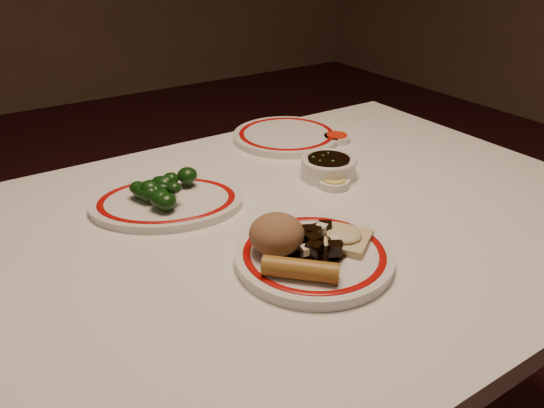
{
  "coord_description": "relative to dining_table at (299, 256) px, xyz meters",
  "views": [
    {
      "loc": [
        -0.51,
        -0.68,
        1.22
      ],
      "look_at": [
        -0.07,
        -0.02,
        0.8
      ],
      "focal_mm": 35.0,
      "sensor_mm": 36.0,
      "label": 1
    }
  ],
  "objects": [
    {
      "name": "rice_mound",
      "position": [
        -0.12,
        -0.1,
        0.14
      ],
      "size": [
        0.09,
        0.09,
        0.06
      ],
      "primitive_type": "ellipsoid",
      "color": "#8D6242",
      "rests_on": "main_plate"
    },
    {
      "name": "main_plate",
      "position": [
        -0.07,
        -0.14,
        0.1
      ],
      "size": [
        0.28,
        0.28,
        0.02
      ],
      "color": "silver",
      "rests_on": "dining_table"
    },
    {
      "name": "dining_table",
      "position": [
        0.0,
        0.0,
        0.0
      ],
      "size": [
        1.2,
        0.9,
        0.75
      ],
      "color": "white",
      "rests_on": "ground"
    },
    {
      "name": "broccoli_pile",
      "position": [
        -0.2,
        0.16,
        0.13
      ],
      "size": [
        0.13,
        0.11,
        0.05
      ],
      "color": "#23471C",
      "rests_on": "broccoli_plate"
    },
    {
      "name": "spring_roll",
      "position": [
        -0.13,
        -0.18,
        0.12
      ],
      "size": [
        0.1,
        0.1,
        0.03
      ],
      "primitive_type": "cylinder",
      "rotation": [
        1.57,
        0.0,
        0.79
      ],
      "color": "#A06F27",
      "rests_on": "main_plate"
    },
    {
      "name": "stirfry_heap",
      "position": [
        -0.06,
        -0.12,
        0.12
      ],
      "size": [
        0.12,
        0.13,
        0.03
      ],
      "color": "black",
      "rests_on": "main_plate"
    },
    {
      "name": "broccoli_plate",
      "position": [
        -0.19,
        0.16,
        0.1
      ],
      "size": [
        0.35,
        0.33,
        0.02
      ],
      "color": "silver",
      "rests_on": "dining_table"
    },
    {
      "name": "fried_wonton",
      "position": [
        -0.02,
        -0.14,
        0.12
      ],
      "size": [
        0.11,
        0.11,
        0.02
      ],
      "color": "#CABE8F",
      "rests_on": "main_plate"
    },
    {
      "name": "sweet_sour_dish",
      "position": [
        0.29,
        0.25,
        0.1
      ],
      "size": [
        0.06,
        0.06,
        0.02
      ],
      "color": "silver",
      "rests_on": "dining_table"
    },
    {
      "name": "far_plate",
      "position": [
        0.2,
        0.33,
        0.1
      ],
      "size": [
        0.28,
        0.28,
        0.02
      ],
      "color": "silver",
      "rests_on": "dining_table"
    },
    {
      "name": "mustard_dish",
      "position": [
        0.12,
        0.06,
        0.1
      ],
      "size": [
        0.06,
        0.06,
        0.02
      ],
      "color": "silver",
      "rests_on": "dining_table"
    },
    {
      "name": "soy_bowl",
      "position": [
        0.15,
        0.1,
        0.11
      ],
      "size": [
        0.11,
        0.11,
        0.04
      ],
      "color": "silver",
      "rests_on": "dining_table"
    }
  ]
}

